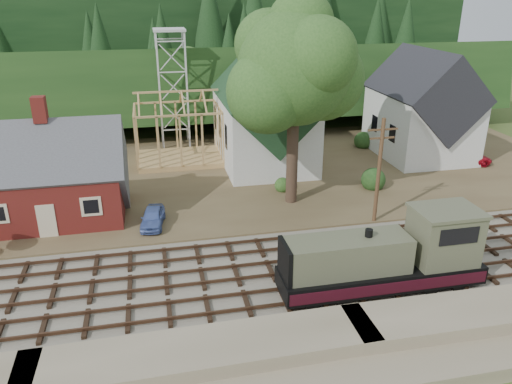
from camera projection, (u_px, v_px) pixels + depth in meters
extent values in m
plane|color=#384C1E|center=(304.00, 270.00, 30.81)|extent=(140.00, 140.00, 0.00)
cube|color=#7F7259|center=(358.00, 364.00, 23.12)|extent=(64.00, 5.00, 1.60)
cube|color=#726B5B|center=(304.00, 269.00, 30.78)|extent=(64.00, 11.00, 0.16)
cube|color=brown|center=(247.00, 171.00, 47.05)|extent=(64.00, 26.00, 0.30)
cube|color=#1E3F19|center=(213.00, 115.00, 68.82)|extent=(70.00, 28.96, 12.74)
cube|color=black|center=(201.00, 93.00, 83.30)|extent=(80.00, 20.00, 12.00)
cube|color=#5D1D15|center=(53.00, 192.00, 36.82)|extent=(10.00, 7.00, 3.80)
cube|color=#4C4C51|center=(49.00, 168.00, 36.10)|extent=(10.80, 7.41, 7.41)
cube|color=#5D1D15|center=(39.00, 110.00, 34.47)|extent=(0.90, 0.90, 1.80)
cube|color=beige|center=(47.00, 221.00, 33.90)|extent=(1.20, 0.06, 2.40)
cube|color=silver|center=(263.00, 130.00, 47.98)|extent=(8.00, 12.00, 6.40)
cube|color=#163119|center=(264.00, 97.00, 46.77)|extent=(8.40, 12.96, 8.40)
cube|color=silver|center=(280.00, 87.00, 40.58)|extent=(2.40, 2.40, 4.00)
cone|color=#163119|center=(281.00, 45.00, 39.33)|extent=(5.37, 5.37, 2.60)
cube|color=silver|center=(420.00, 124.00, 50.19)|extent=(8.00, 10.00, 6.40)
cube|color=black|center=(424.00, 92.00, 48.98)|extent=(8.40, 10.80, 8.40)
cube|color=tan|center=(180.00, 159.00, 49.34)|extent=(8.00, 6.00, 0.50)
cube|color=tan|center=(176.00, 91.00, 46.83)|extent=(8.00, 0.18, 0.18)
cube|color=silver|center=(160.00, 92.00, 51.06)|extent=(0.18, 0.18, 12.00)
cube|color=silver|center=(187.00, 91.00, 51.60)|extent=(0.18, 0.18, 12.00)
cube|color=silver|center=(159.00, 87.00, 53.59)|extent=(0.18, 0.18, 12.00)
cube|color=silver|center=(185.00, 86.00, 54.14)|extent=(0.18, 0.18, 12.00)
cube|color=silver|center=(169.00, 30.00, 50.33)|extent=(3.20, 3.20, 0.25)
cylinder|color=#38281E|center=(292.00, 154.00, 38.63)|extent=(0.90, 0.90, 8.00)
sphere|color=#2A511E|center=(295.00, 68.00, 36.17)|extent=(8.40, 8.40, 8.40)
sphere|color=#2A511E|center=(322.00, 79.00, 37.94)|extent=(6.40, 6.40, 6.40)
sphere|color=#2A511E|center=(268.00, 92.00, 35.58)|extent=(6.00, 6.00, 6.00)
cylinder|color=#4C331E|center=(379.00, 173.00, 35.37)|extent=(0.28, 0.28, 8.00)
cube|color=#4C331E|center=(383.00, 130.00, 34.16)|extent=(2.20, 0.12, 0.12)
cube|color=#4C331E|center=(382.00, 138.00, 34.39)|extent=(1.80, 0.12, 0.12)
cube|color=black|center=(379.00, 285.00, 28.68)|extent=(11.55, 2.41, 0.34)
cube|color=black|center=(380.00, 275.00, 28.41)|extent=(11.55, 2.79, 1.06)
cube|color=#55563F|center=(347.00, 255.00, 27.41)|extent=(6.93, 2.21, 2.02)
cube|color=#55563F|center=(444.00, 236.00, 28.34)|extent=(3.46, 2.69, 3.08)
cube|color=#55563F|center=(448.00, 211.00, 27.74)|extent=(3.66, 2.89, 0.19)
cube|color=black|center=(459.00, 236.00, 26.85)|extent=(2.31, 0.06, 0.96)
cube|color=#3C0D18|center=(392.00, 288.00, 27.13)|extent=(11.55, 0.04, 0.67)
cube|color=#3C0D18|center=(370.00, 262.00, 29.69)|extent=(11.55, 0.04, 0.67)
cylinder|color=black|center=(369.00, 235.00, 27.22)|extent=(0.42, 0.42, 0.67)
imported|color=#5670B9|center=(153.00, 217.00, 35.78)|extent=(2.05, 3.95, 1.28)
imported|color=red|center=(467.00, 158.00, 48.28)|extent=(5.00, 2.95, 1.30)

